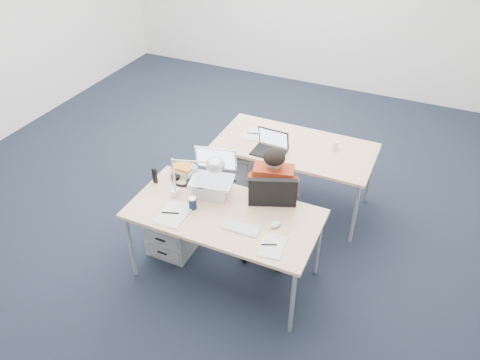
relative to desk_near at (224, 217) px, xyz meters
name	(u,v)px	position (x,y,z in m)	size (l,w,h in m)	color
floor	(198,198)	(-0.77, 0.88, -0.68)	(7.00, 7.00, 0.00)	black
room	(187,49)	(-0.77, 0.88, 1.03)	(6.02, 7.02, 2.80)	silver
desk_near	(224,217)	(0.00, 0.00, 0.00)	(1.60, 0.80, 0.73)	tan
desk_far	(295,149)	(0.20, 1.25, 0.00)	(1.60, 0.80, 0.73)	tan
office_chair	(270,230)	(0.26, 0.42, -0.40)	(0.81, 0.81, 0.99)	black
seated_person	(274,194)	(0.23, 0.58, -0.10)	(0.44, 0.66, 1.15)	#9F3216
drawer_pedestal_near	(175,223)	(-0.60, 0.15, -0.41)	(0.40, 0.50, 0.55)	#A5A9AB
drawer_pedestal_far	(242,168)	(-0.40, 1.26, -0.41)	(0.40, 0.50, 0.55)	#A5A9AB
silver_laptop	(212,176)	(-0.20, 0.19, 0.24)	(0.37, 0.29, 0.39)	silver
wireless_keyboard	(241,228)	(0.21, -0.12, 0.05)	(0.30, 0.12, 0.01)	white
computer_mouse	(275,224)	(0.45, 0.02, 0.06)	(0.06, 0.10, 0.04)	white
headphones	(183,180)	(-0.53, 0.24, 0.07)	(0.24, 0.19, 0.04)	black
can_koozie	(193,203)	(-0.26, -0.06, 0.10)	(0.07, 0.07, 0.11)	#131D3C
water_bottle	(195,174)	(-0.42, 0.27, 0.15)	(0.06, 0.06, 0.20)	silver
bear_figurine	(201,191)	(-0.26, 0.10, 0.12)	(0.07, 0.06, 0.14)	#2A721E
book_stack	(184,170)	(-0.58, 0.35, 0.09)	(0.20, 0.15, 0.09)	silver
cordless_phone	(155,176)	(-0.75, 0.13, 0.12)	(0.04, 0.02, 0.15)	black
papers_left	(173,214)	(-0.37, -0.20, 0.05)	(0.22, 0.31, 0.01)	#F9D690
papers_right	(271,246)	(0.50, -0.21, 0.05)	(0.18, 0.26, 0.01)	#F9D690
sunglasses	(259,201)	(0.21, 0.25, 0.06)	(0.10, 0.05, 0.02)	black
desk_lamp	(189,175)	(-0.33, 0.04, 0.30)	(0.45, 0.16, 0.51)	silver
dark_laptop	(269,143)	(0.00, 1.01, 0.16)	(0.32, 0.31, 0.23)	black
far_cup	(335,145)	(0.58, 1.35, 0.09)	(0.06, 0.06, 0.09)	white
far_papers	(254,134)	(-0.27, 1.28, 0.05)	(0.18, 0.26, 0.01)	white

